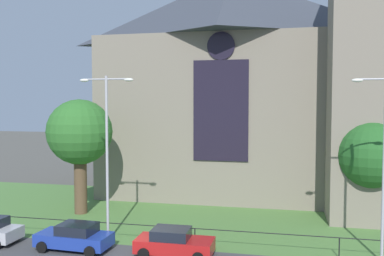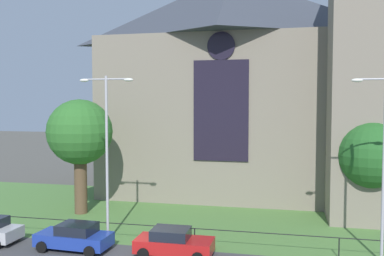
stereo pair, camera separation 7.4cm
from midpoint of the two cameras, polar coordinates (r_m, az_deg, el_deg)
ground at (r=32.93m, az=-0.89°, el=-11.25°), size 160.00×160.00×0.00m
grass_verge at (r=31.05m, az=-1.76°, el=-12.15°), size 120.00×20.00×0.01m
church_building at (r=39.10m, az=6.14°, el=6.22°), size 23.20×16.20×26.00m
iron_railing at (r=25.14m, az=0.30°, el=-13.59°), size 31.71×0.07×1.13m
tree_right_near at (r=30.63m, az=22.81°, el=-3.37°), size 4.43×4.43×7.09m
tree_left_near at (r=32.85m, az=-14.87°, el=-0.73°), size 4.88×4.88×8.60m
streetlamp_near at (r=25.68m, az=-11.42°, el=-1.53°), size 3.37×0.26×9.91m
parked_car_blue at (r=25.68m, az=-15.50°, el=-13.89°), size 4.28×2.19×1.51m
parked_car_red at (r=23.90m, az=-2.54°, el=-15.08°), size 4.20×2.02×1.51m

